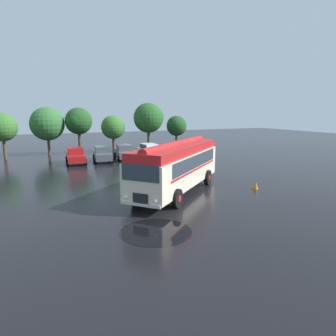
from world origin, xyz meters
TOP-DOWN VIEW (x-y plane):
  - ground_plane at (0.00, 0.00)m, footprint 120.00×120.00m
  - vintage_bus at (0.76, -0.41)m, footprint 9.11×8.59m
  - car_near_left at (-4.14, 13.98)m, footprint 2.12×4.28m
  - car_mid_left at (-1.29, 14.21)m, footprint 2.33×4.37m
  - car_mid_right at (1.29, 14.72)m, footprint 2.29×4.35m
  - car_far_right at (4.27, 14.52)m, footprint 2.10×4.27m
  - tree_far_left at (-11.17, 20.03)m, footprint 3.18×3.18m
  - tree_left_of_centre at (-6.47, 21.44)m, footprint 4.08×4.08m
  - tree_centre at (-2.86, 20.80)m, footprint 3.33×3.33m
  - tree_right_of_centre at (1.35, 20.30)m, footprint 3.05×3.05m
  - tree_far_right at (6.30, 19.86)m, footprint 4.04×3.96m
  - tree_extra_right at (10.90, 21.27)m, footprint 2.91×2.91m
  - traffic_cone at (6.18, -1.94)m, footprint 0.36×0.36m
  - puddle_patch at (-3.03, -6.18)m, footprint 3.33×3.33m

SIDE VIEW (x-z plane):
  - ground_plane at x=0.00m, z-range 0.00..0.00m
  - puddle_patch at x=-3.03m, z-range 0.00..0.01m
  - traffic_cone at x=6.18m, z-range 0.00..0.55m
  - car_near_left at x=-4.14m, z-range 0.02..1.68m
  - car_mid_left at x=-1.29m, z-range 0.02..1.68m
  - car_mid_right at x=1.29m, z-range 0.02..1.68m
  - car_far_right at x=4.27m, z-range 0.02..1.68m
  - vintage_bus at x=0.76m, z-range 0.15..3.64m
  - tree_right_of_centre at x=1.35m, z-range 0.90..5.78m
  - tree_extra_right at x=10.90m, z-range 0.98..5.74m
  - tree_far_left at x=-11.17m, z-range 1.04..6.26m
  - tree_left_of_centre at x=-6.47m, z-range 0.90..6.81m
  - tree_centre at x=-2.86m, z-range 1.22..7.07m
  - tree_far_right at x=6.30m, z-range 1.28..7.77m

